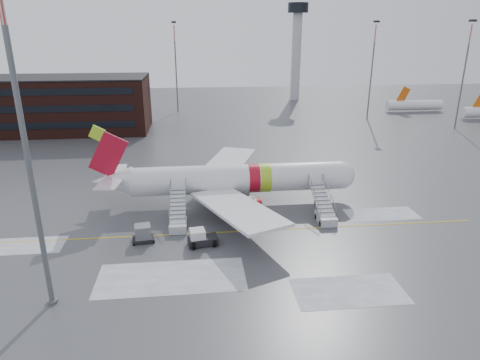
{
  "coord_description": "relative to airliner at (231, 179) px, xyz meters",
  "views": [
    {
      "loc": [
        -3.25,
        -45.68,
        22.28
      ],
      "look_at": [
        2.23,
        5.65,
        4.0
      ],
      "focal_mm": 32.0,
      "sensor_mm": 36.0,
      "label": 1
    }
  ],
  "objects": [
    {
      "name": "airstair_fwd",
      "position": [
        10.88,
        -6.54,
        -2.35
      ],
      "size": [
        2.05,
        7.7,
        3.48
      ],
      "color": "#B8BAC0",
      "rests_on": "ground"
    },
    {
      "name": "terminal_building",
      "position": [
        -46.28,
        47.33,
        2.78
      ],
      "size": [
        62.0,
        16.11,
        12.3
      ],
      "color": "#3F1E16",
      "rests_on": "ground"
    },
    {
      "name": "light_mast_far_ne",
      "position": [
        40.72,
        54.35,
        10.42
      ],
      "size": [
        1.2,
        1.2,
        24.25
      ],
      "color": "#595B60",
      "rests_on": "ground"
    },
    {
      "name": "airliner",
      "position": [
        0.0,
        0.0,
        0.0
      ],
      "size": [
        35.03,
        32.97,
        11.18
      ],
      "color": "white",
      "rests_on": "ground"
    },
    {
      "name": "light_mast_far_e",
      "position": [
        56.72,
        40.35,
        10.42
      ],
      "size": [
        1.2,
        1.2,
        24.25
      ],
      "color": "#595B60",
      "rests_on": "ground"
    },
    {
      "name": "airstair_aft",
      "position": [
        -6.93,
        -6.54,
        -2.35
      ],
      "size": [
        2.05,
        7.7,
        3.48
      ],
      "color": "silver",
      "rests_on": "ground"
    },
    {
      "name": "pushback_tug",
      "position": [
        -4.34,
        -11.43,
        -2.61
      ],
      "size": [
        3.42,
        2.76,
        1.83
      ],
      "color": "black",
      "rests_on": "ground"
    },
    {
      "name": "light_mast_far_n",
      "position": [
        -9.28,
        70.35,
        10.42
      ],
      "size": [
        1.2,
        1.2,
        24.25
      ],
      "color": "#595B60",
      "rests_on": "ground"
    },
    {
      "name": "ground",
      "position": [
        -1.28,
        -7.65,
        -3.42
      ],
      "size": [
        260.0,
        260.0,
        0.0
      ],
      "primitive_type": "plane",
      "color": "#494C4F",
      "rests_on": "ground"
    },
    {
      "name": "uld_container",
      "position": [
        -10.69,
        -9.92,
        -2.52
      ],
      "size": [
        2.58,
        2.04,
        1.93
      ],
      "color": "black",
      "rests_on": "ground"
    },
    {
      "name": "light_mast_near",
      "position": [
        -17.31,
        -20.59,
        11.18
      ],
      "size": [
        1.2,
        1.2,
        28.43
      ],
      "color": "#595B60",
      "rests_on": "ground"
    },
    {
      "name": "control_tower",
      "position": [
        28.72,
        87.35,
        15.33
      ],
      "size": [
        6.4,
        6.4,
        30.0
      ],
      "color": "#B2B5BA",
      "rests_on": "ground"
    },
    {
      "name": "distant_aircraft",
      "position": [
        61.22,
        56.35,
        -3.42
      ],
      "size": [
        35.0,
        18.0,
        8.0
      ],
      "primitive_type": null,
      "color": "#D8590C",
      "rests_on": "ground"
    }
  ]
}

